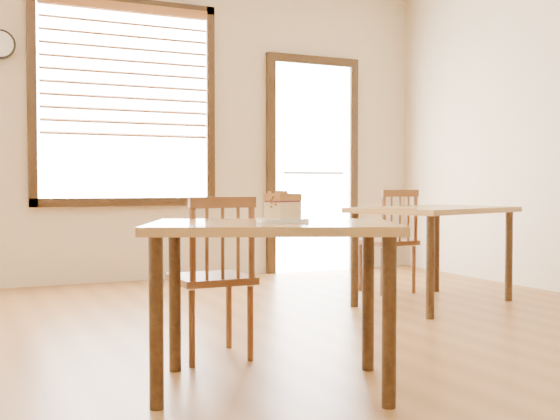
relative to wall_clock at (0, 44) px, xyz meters
The scene contains 10 objects.
ground 4.57m from the wall_clock, 78.57° to the right, with size 8.00×8.00×0.00m, color brown.
window_right 1.15m from the wall_clock, ahead, with size 1.76×0.10×1.96m.
entry_door 3.24m from the wall_clock, ahead, with size 1.08×0.06×2.29m.
wall_clock is the anchor object (origin of this frame).
cafe_table_main 4.15m from the wall_clock, 76.50° to the right, with size 1.30×1.11×0.75m.
cafe_chair_main 3.68m from the wall_clock, 74.99° to the right, with size 0.39×0.39×0.87m.
cafe_table_second 4.00m from the wall_clock, 36.92° to the right, with size 1.42×1.16×0.75m.
cafe_chair_second 3.79m from the wall_clock, 28.38° to the right, with size 0.42×0.42×0.89m.
plate 4.14m from the wall_clock, 76.07° to the right, with size 0.23×0.23×0.02m.
cake_slice 4.12m from the wall_clock, 76.09° to the right, with size 0.16×0.14×0.13m.
Camera 1 is at (-1.20, -2.66, 0.92)m, focal length 45.00 mm.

